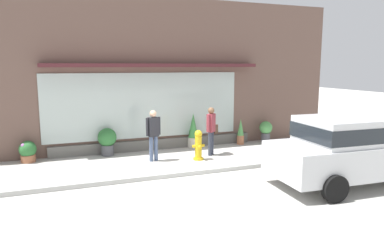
# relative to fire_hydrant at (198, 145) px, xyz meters

# --- Properties ---
(ground_plane) EXTENTS (60.00, 60.00, 0.00)m
(ground_plane) POSITION_rel_fire_hydrant_xyz_m (-0.87, -1.15, -0.47)
(ground_plane) COLOR #B2AFA8
(curb_strip) EXTENTS (14.00, 0.24, 0.12)m
(curb_strip) POSITION_rel_fire_hydrant_xyz_m (-0.87, -1.35, -0.41)
(curb_strip) COLOR #B2B2AD
(curb_strip) RESTS_ON ground_plane
(storefront) EXTENTS (14.00, 0.81, 5.24)m
(storefront) POSITION_rel_fire_hydrant_xyz_m (-0.88, 2.04, 2.09)
(storefront) COLOR brown
(storefront) RESTS_ON ground_plane
(fire_hydrant) EXTENTS (0.39, 0.36, 0.94)m
(fire_hydrant) POSITION_rel_fire_hydrant_xyz_m (0.00, 0.00, 0.00)
(fire_hydrant) COLOR gold
(fire_hydrant) RESTS_ON ground_plane
(pedestrian_with_handbag) EXTENTS (0.53, 0.44, 1.59)m
(pedestrian_with_handbag) POSITION_rel_fire_hydrant_xyz_m (0.62, 0.41, 0.44)
(pedestrian_with_handbag) COLOR #333847
(pedestrian_with_handbag) RESTS_ON ground_plane
(pedestrian_passerby) EXTENTS (0.48, 0.26, 1.59)m
(pedestrian_passerby) POSITION_rel_fire_hydrant_xyz_m (-1.35, 0.35, 0.45)
(pedestrian_passerby) COLOR #475675
(pedestrian_passerby) RESTS_ON ground_plane
(parked_car_silver) EXTENTS (4.47, 2.06, 1.69)m
(parked_car_silver) POSITION_rel_fire_hydrant_xyz_m (2.80, -3.45, 0.47)
(parked_car_silver) COLOR silver
(parked_car_silver) RESTS_ON ground_plane
(potted_plant_window_center) EXTENTS (0.40, 0.40, 1.25)m
(potted_plant_window_center) POSITION_rel_fire_hydrant_xyz_m (0.43, 1.62, 0.12)
(potted_plant_window_center) COLOR #B7B2A3
(potted_plant_window_center) RESTS_ON ground_plane
(potted_plant_window_right) EXTENTS (0.27, 0.27, 0.96)m
(potted_plant_window_right) POSITION_rel_fire_hydrant_xyz_m (2.29, 1.50, -0.01)
(potted_plant_window_right) COLOR #9E6042
(potted_plant_window_right) RESTS_ON ground_plane
(potted_plant_corner_tall) EXTENTS (0.51, 0.51, 0.66)m
(potted_plant_corner_tall) POSITION_rel_fire_hydrant_xyz_m (-5.00, 1.56, -0.13)
(potted_plant_corner_tall) COLOR #9E6042
(potted_plant_corner_tall) RESTS_ON ground_plane
(potted_plant_low_front) EXTENTS (0.61, 0.61, 0.91)m
(potted_plant_low_front) POSITION_rel_fire_hydrant_xyz_m (-2.61, 1.55, 0.05)
(potted_plant_low_front) COLOR #4C4C51
(potted_plant_low_front) RESTS_ON ground_plane
(potted_plant_by_entrance) EXTENTS (0.49, 0.49, 0.82)m
(potted_plant_by_entrance) POSITION_rel_fire_hydrant_xyz_m (3.36, 1.47, 0.00)
(potted_plant_by_entrance) COLOR #4C4C51
(potted_plant_by_entrance) RESTS_ON ground_plane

